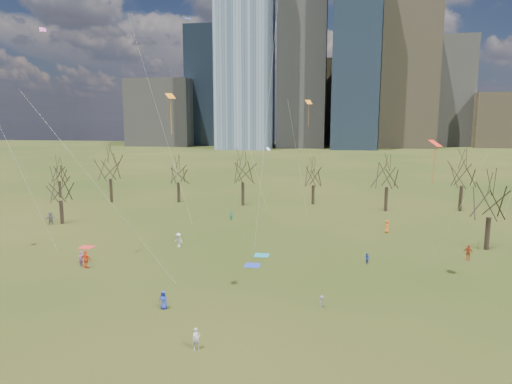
% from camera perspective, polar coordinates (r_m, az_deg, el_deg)
% --- Properties ---
extents(ground, '(500.00, 500.00, 0.00)m').
position_cam_1_polar(ground, '(40.40, -2.88, -12.58)').
color(ground, black).
rests_on(ground, ground).
extents(downtown_skyline, '(212.50, 78.00, 118.00)m').
position_cam_1_polar(downtown_skyline, '(248.67, 7.25, 14.66)').
color(downtown_skyline, slate).
rests_on(downtown_skyline, ground).
extents(bare_tree_row, '(113.04, 29.80, 9.50)m').
position_cam_1_polar(bare_tree_row, '(74.84, 3.12, 2.38)').
color(bare_tree_row, black).
rests_on(bare_tree_row, ground).
extents(blanket_teal, '(1.60, 1.50, 0.03)m').
position_cam_1_polar(blanket_teal, '(50.88, 0.71, -7.91)').
color(blanket_teal, teal).
rests_on(blanket_teal, ground).
extents(blanket_navy, '(1.60, 1.50, 0.03)m').
position_cam_1_polar(blanket_navy, '(47.55, -0.46, -9.15)').
color(blanket_navy, '#2337A7').
rests_on(blanket_navy, ground).
extents(blanket_crimson, '(1.60, 1.50, 0.03)m').
position_cam_1_polar(blanket_crimson, '(57.53, -20.42, -6.48)').
color(blanket_crimson, red).
rests_on(blanket_crimson, ground).
extents(person_0, '(0.75, 0.51, 1.49)m').
position_cam_1_polar(person_0, '(37.85, -11.49, -13.09)').
color(person_0, '#2639A8').
rests_on(person_0, ground).
extents(person_1, '(0.64, 0.60, 1.48)m').
position_cam_1_polar(person_1, '(31.53, -7.47, -17.74)').
color(person_1, silver).
rests_on(person_1, ground).
extents(person_3, '(0.39, 0.66, 1.02)m').
position_cam_1_polar(person_3, '(37.80, 8.20, -13.41)').
color(person_3, slate).
rests_on(person_3, ground).
extents(person_4, '(1.11, 0.58, 1.82)m').
position_cam_1_polar(person_4, '(49.51, -20.47, -7.92)').
color(person_4, '#F0391A').
rests_on(person_4, ground).
extents(person_7, '(0.44, 0.60, 1.51)m').
position_cam_1_polar(person_7, '(50.52, -21.08, -7.80)').
color(person_7, '#A653A7').
rests_on(person_7, ground).
extents(person_8, '(0.67, 0.72, 1.18)m').
position_cam_1_polar(person_8, '(49.21, 13.70, -8.08)').
color(person_8, '#253FA0').
rests_on(person_8, ground).
extents(person_9, '(1.23, 0.95, 1.68)m').
position_cam_1_polar(person_9, '(54.65, -9.66, -5.94)').
color(person_9, silver).
rests_on(person_9, ground).
extents(person_10, '(1.02, 0.51, 1.67)m').
position_cam_1_polar(person_10, '(54.03, 24.99, -6.87)').
color(person_10, '#B83B1A').
rests_on(person_10, ground).
extents(person_11, '(1.59, 1.64, 1.87)m').
position_cam_1_polar(person_11, '(71.09, -24.27, -3.03)').
color(person_11, '#5C5B60').
rests_on(person_11, ground).
extents(person_12, '(0.64, 0.89, 1.71)m').
position_cam_1_polar(person_12, '(62.79, 16.05, -4.17)').
color(person_12, orange).
rests_on(person_12, ground).
extents(person_13, '(0.69, 0.68, 1.60)m').
position_cam_1_polar(person_13, '(67.53, -3.13, -2.94)').
color(person_13, '#1C7E64').
rests_on(person_13, ground).
extents(kites_airborne, '(67.52, 40.75, 32.40)m').
position_cam_1_polar(kites_airborne, '(48.67, 3.48, 8.10)').
color(kites_airborne, orange).
rests_on(kites_airborne, ground).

